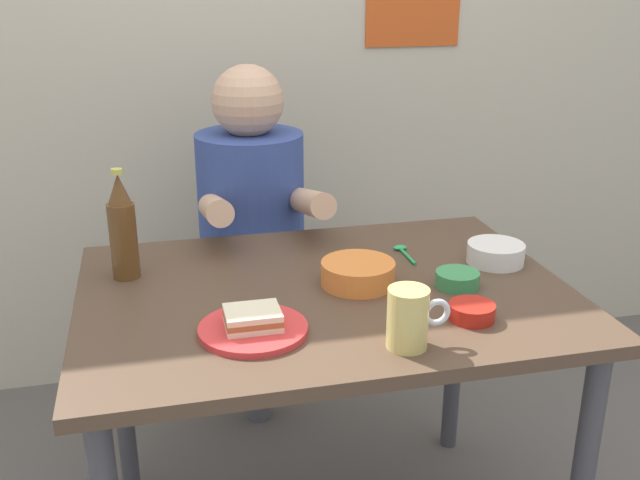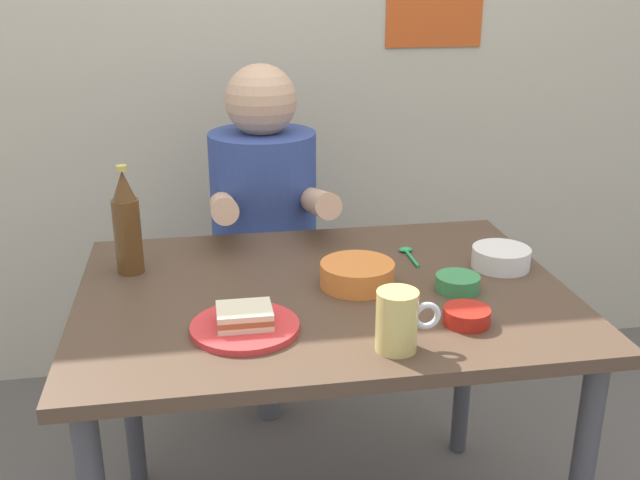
{
  "view_description": "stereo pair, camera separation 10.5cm",
  "coord_description": "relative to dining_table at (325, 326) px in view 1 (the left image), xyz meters",
  "views": [
    {
      "loc": [
        -0.36,
        -1.47,
        1.42
      ],
      "look_at": [
        0.0,
        0.05,
        0.84
      ],
      "focal_mm": 40.96,
      "sensor_mm": 36.0,
      "label": 1
    },
    {
      "loc": [
        -0.26,
        -1.49,
        1.42
      ],
      "look_at": [
        0.0,
        0.05,
        0.84
      ],
      "focal_mm": 40.96,
      "sensor_mm": 36.0,
      "label": 2
    }
  ],
  "objects": [
    {
      "name": "wall_back",
      "position": [
        0.0,
        1.05,
        0.65
      ],
      "size": [
        4.4,
        0.09,
        2.6
      ],
      "color": "#BCB299",
      "rests_on": "ground"
    },
    {
      "name": "dining_table",
      "position": [
        0.0,
        0.0,
        0.0
      ],
      "size": [
        1.1,
        0.8,
        0.74
      ],
      "color": "#4C3828",
      "rests_on": "ground"
    },
    {
      "name": "stool",
      "position": [
        -0.08,
        0.63,
        -0.3
      ],
      "size": [
        0.34,
        0.34,
        0.45
      ],
      "color": "#4C4C51",
      "rests_on": "ground"
    },
    {
      "name": "person_seated",
      "position": [
        -0.08,
        0.62,
        0.12
      ],
      "size": [
        0.33,
        0.56,
        0.72
      ],
      "color": "#33478C",
      "rests_on": "stool"
    },
    {
      "name": "plate_orange",
      "position": [
        -0.19,
        -0.17,
        0.1
      ],
      "size": [
        0.22,
        0.22,
        0.01
      ],
      "primitive_type": "cylinder",
      "color": "red",
      "rests_on": "dining_table"
    },
    {
      "name": "sandwich",
      "position": [
        -0.19,
        -0.17,
        0.13
      ],
      "size": [
        0.11,
        0.09,
        0.04
      ],
      "color": "beige",
      "rests_on": "plate_orange"
    },
    {
      "name": "beer_mug",
      "position": [
        0.09,
        -0.3,
        0.15
      ],
      "size": [
        0.13,
        0.08,
        0.12
      ],
      "color": "#D1BC66",
      "rests_on": "dining_table"
    },
    {
      "name": "beer_bottle",
      "position": [
        -0.44,
        0.18,
        0.21
      ],
      "size": [
        0.06,
        0.06,
        0.26
      ],
      "color": "#593819",
      "rests_on": "dining_table"
    },
    {
      "name": "sambal_bowl_red",
      "position": [
        0.26,
        -0.22,
        0.11
      ],
      "size": [
        0.1,
        0.1,
        0.03
      ],
      "color": "#B21E14",
      "rests_on": "dining_table"
    },
    {
      "name": "dip_bowl_green",
      "position": [
        0.3,
        -0.06,
        0.11
      ],
      "size": [
        0.1,
        0.1,
        0.03
      ],
      "color": "#388C4C",
      "rests_on": "dining_table"
    },
    {
      "name": "rice_bowl_white",
      "position": [
        0.45,
        0.06,
        0.12
      ],
      "size": [
        0.14,
        0.14,
        0.05
      ],
      "color": "silver",
      "rests_on": "dining_table"
    },
    {
      "name": "soup_bowl_orange",
      "position": [
        0.08,
        0.01,
        0.12
      ],
      "size": [
        0.17,
        0.17,
        0.05
      ],
      "color": "orange",
      "rests_on": "dining_table"
    },
    {
      "name": "spoon",
      "position": [
        0.25,
        0.17,
        0.1
      ],
      "size": [
        0.04,
        0.12,
        0.01
      ],
      "color": "#26A559",
      "rests_on": "dining_table"
    }
  ]
}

